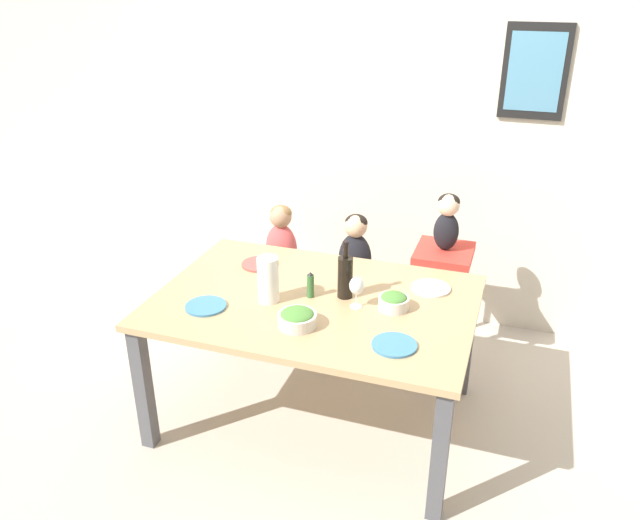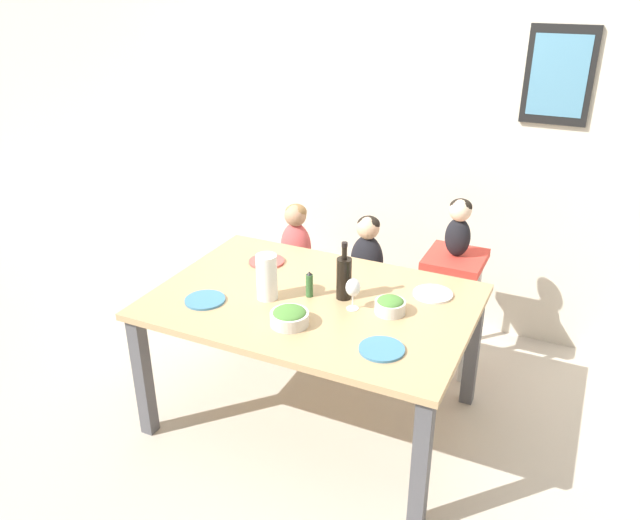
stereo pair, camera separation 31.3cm
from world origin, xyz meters
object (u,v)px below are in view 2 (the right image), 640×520
at_px(wine_glass_near, 353,288).
at_px(salad_bowl_large, 289,316).
at_px(dinner_plate_front_right, 382,349).
at_px(salad_bowl_small, 390,305).
at_px(chair_far_left, 297,279).
at_px(dinner_plate_back_left, 267,261).
at_px(paper_towel_roll, 267,277).
at_px(person_child_left, 296,237).
at_px(person_baby_right, 459,223).
at_px(chair_far_center, 366,294).
at_px(chair_right_highchair, 453,281).
at_px(dinner_plate_back_right, 433,294).
at_px(dinner_plate_front_left, 205,300).
at_px(wine_bottle, 344,277).
at_px(person_child_center, 367,250).

height_order(wine_glass_near, salad_bowl_large, wine_glass_near).
bearing_deg(dinner_plate_front_right, salad_bowl_small, 103.40).
distance_m(chair_far_left, dinner_plate_back_left, 0.63).
bearing_deg(dinner_plate_back_left, paper_towel_roll, -59.80).
relative_size(person_child_left, salad_bowl_small, 3.01).
xyz_separation_m(wine_glass_near, salad_bowl_small, (0.18, 0.04, -0.07)).
height_order(person_baby_right, salad_bowl_small, person_baby_right).
distance_m(chair_far_center, person_child_left, 0.58).
bearing_deg(chair_right_highchair, dinner_plate_back_right, -89.49).
bearing_deg(dinner_plate_front_left, paper_towel_roll, 31.50).
height_order(wine_bottle, dinner_plate_front_left, wine_bottle).
bearing_deg(person_child_center, chair_far_center, -90.00).
bearing_deg(salad_bowl_small, dinner_plate_back_left, 163.48).
height_order(person_child_left, dinner_plate_back_right, person_child_left).
height_order(person_child_center, wine_bottle, wine_bottle).
relative_size(chair_far_center, chair_right_highchair, 0.60).
relative_size(salad_bowl_large, salad_bowl_small, 1.22).
bearing_deg(person_child_center, dinner_plate_front_right, -65.88).
height_order(chair_far_center, wine_bottle, wine_bottle).
bearing_deg(wine_glass_near, person_baby_right, 68.62).
relative_size(chair_far_center, person_child_left, 0.99).
bearing_deg(paper_towel_roll, person_child_center, 76.98).
height_order(paper_towel_roll, dinner_plate_front_right, paper_towel_roll).
xyz_separation_m(wine_bottle, wine_glass_near, (0.08, -0.08, -0.00)).
xyz_separation_m(chair_far_left, dinner_plate_front_left, (0.02, -1.04, 0.36)).
bearing_deg(salad_bowl_small, wine_glass_near, -166.68).
relative_size(person_child_center, dinner_plate_front_right, 2.23).
bearing_deg(salad_bowl_small, chair_right_highchair, 79.87).
distance_m(chair_far_center, dinner_plate_front_right, 1.24).
bearing_deg(wine_glass_near, chair_right_highchair, 68.59).
distance_m(chair_far_center, chair_right_highchair, 0.58).
bearing_deg(salad_bowl_small, person_child_left, 139.95).
height_order(dinner_plate_back_left, dinner_plate_front_right, same).
bearing_deg(wine_bottle, person_child_left, 131.82).
xyz_separation_m(person_child_center, salad_bowl_small, (0.41, -0.75, 0.09)).
height_order(chair_far_left, dinner_plate_back_left, dinner_plate_back_left).
height_order(chair_right_highchair, person_child_center, person_child_center).
relative_size(wine_bottle, dinner_plate_front_right, 1.51).
distance_m(wine_glass_near, dinner_plate_front_right, 0.40).
bearing_deg(wine_glass_near, paper_towel_roll, -169.75).
relative_size(paper_towel_roll, salad_bowl_large, 1.29).
height_order(dinner_plate_back_right, dinner_plate_front_right, same).
relative_size(chair_far_left, dinner_plate_back_right, 2.21).
bearing_deg(dinner_plate_front_left, salad_bowl_large, -2.14).
bearing_deg(person_baby_right, chair_right_highchair, -90.00).
bearing_deg(chair_far_left, chair_far_center, 0.00).
xyz_separation_m(wine_bottle, paper_towel_roll, (-0.35, -0.16, 0.00)).
distance_m(chair_far_center, dinner_plate_front_left, 1.19).
distance_m(wine_glass_near, dinner_plate_back_right, 0.45).
distance_m(chair_far_left, person_child_center, 0.58).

